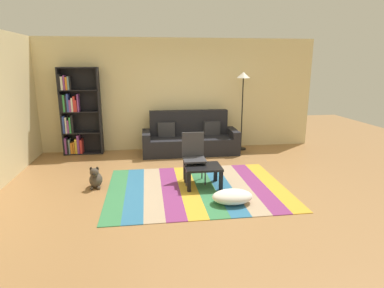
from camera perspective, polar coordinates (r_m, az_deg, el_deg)
ground_plane at (r=5.93m, az=0.40°, el=-6.82°), size 14.00×14.00×0.00m
back_wall at (r=8.10m, az=-2.25°, el=8.68°), size 6.80×0.10×2.70m
left_wall at (r=6.78m, az=-30.54°, el=5.67°), size 0.10×5.50×2.70m
rug at (r=5.66m, az=0.89°, el=-7.83°), size 3.05×2.34×0.01m
couch at (r=7.77m, az=-0.37°, el=0.88°), size 2.26×0.80×1.00m
bookshelf at (r=8.04m, az=-19.78°, el=4.95°), size 0.90×0.28×2.03m
coffee_table at (r=5.65m, az=1.93°, el=-4.58°), size 0.63×0.52×0.37m
pouf at (r=5.08m, az=7.13°, el=-9.20°), size 0.63×0.42×0.21m
dog at (r=5.90m, az=-16.64°, el=-5.88°), size 0.22×0.35×0.40m
standing_lamp at (r=7.99m, az=9.00°, el=10.18°), size 0.32×0.32×1.91m
tv_remote at (r=5.67m, az=0.64°, el=-3.64°), size 0.09×0.16×0.02m
folding_chair at (r=5.84m, az=0.29°, el=-1.62°), size 0.40×0.40×0.90m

